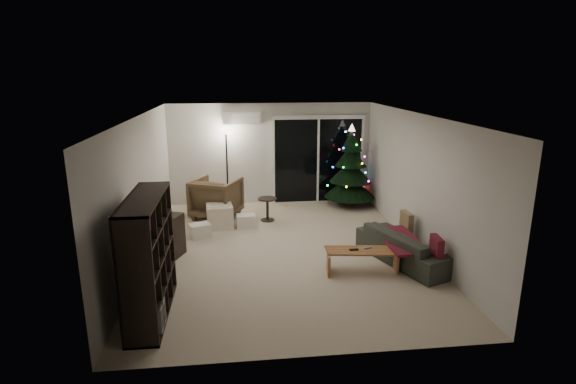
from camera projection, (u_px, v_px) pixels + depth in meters
name	position (u px, v px, depth m)	size (l,w,h in m)	color
room	(298.00, 179.00, 9.60)	(6.50, 7.51, 2.60)	beige
bookshelf	(133.00, 258.00, 5.96)	(0.42, 1.67, 1.67)	black
media_cabinet	(157.00, 243.00, 7.70)	(0.46, 1.23, 0.77)	black
stereo	(154.00, 217.00, 7.58)	(0.39, 0.46, 0.16)	black
armchair	(216.00, 198.00, 10.22)	(0.97, 1.00, 0.91)	brown
ottoman	(220.00, 216.00, 9.59)	(0.54, 0.54, 0.49)	beige
cardboard_box_a	(200.00, 231.00, 9.02)	(0.39, 0.30, 0.28)	white
cardboard_box_b	(246.00, 221.00, 9.62)	(0.39, 0.29, 0.28)	white
side_table	(267.00, 209.00, 10.02)	(0.42, 0.42, 0.52)	black
floor_lamp	(227.00, 169.00, 10.84)	(0.31, 0.31, 1.92)	black
sofa	(406.00, 247.00, 7.83)	(1.91, 0.75, 0.56)	black
sofa_throw	(401.00, 240.00, 7.79)	(0.60, 1.38, 0.05)	maroon
cushion_a	(407.00, 222.00, 8.42)	(0.11, 0.37, 0.37)	olive
cushion_b	(436.00, 248.00, 7.18)	(0.11, 0.37, 0.37)	maroon
coffee_table	(362.00, 260.00, 7.48)	(1.20, 0.42, 0.38)	#A65F38
remote_a	(354.00, 250.00, 7.41)	(0.15, 0.05, 0.02)	black
remote_b	(368.00, 248.00, 7.48)	(0.14, 0.04, 0.02)	slate
christmas_tree	(351.00, 166.00, 10.94)	(1.26, 1.26, 2.03)	black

